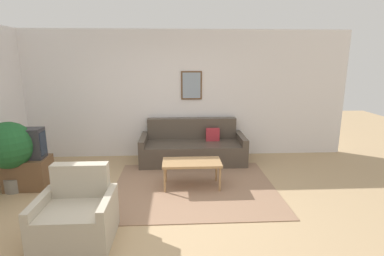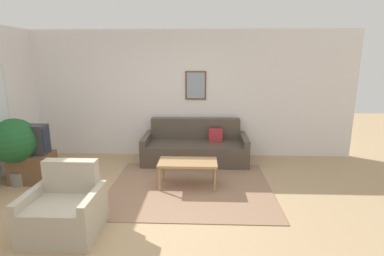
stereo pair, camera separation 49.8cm
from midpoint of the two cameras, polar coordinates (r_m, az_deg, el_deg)
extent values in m
plane|color=tan|center=(4.39, -5.23, -15.66)|extent=(16.00, 16.00, 0.00)
cube|color=#937056|center=(5.10, 2.53, -11.29)|extent=(2.67, 2.26, 0.01)
cube|color=silver|center=(6.50, -2.53, 6.40)|extent=(8.00, 0.06, 2.70)
cube|color=brown|center=(6.41, 2.97, 8.10)|extent=(0.44, 0.03, 0.60)
cube|color=#8999A8|center=(6.40, 2.97, 8.09)|extent=(0.38, 0.01, 0.54)
cube|color=#4C4238|center=(6.21, 2.87, -4.68)|extent=(1.89, 0.90, 0.42)
cube|color=#4C4238|center=(6.43, 2.88, -0.06)|extent=(1.89, 0.20, 0.44)
cube|color=#4C4238|center=(6.26, -6.39, -3.94)|extent=(0.12, 0.90, 0.56)
cube|color=#4C4238|center=(6.29, 12.11, -4.08)|extent=(0.12, 0.90, 0.56)
cube|color=#B22D38|center=(6.24, 6.81, -1.44)|extent=(0.28, 0.10, 0.28)
cube|color=#A87F51|center=(4.98, 2.08, -6.62)|extent=(0.97, 0.50, 0.04)
cylinder|color=#A87F51|center=(4.89, -3.24, -9.86)|extent=(0.04, 0.04, 0.41)
cylinder|color=#A87F51|center=(4.89, 7.33, -9.96)|extent=(0.04, 0.04, 0.41)
cylinder|color=#A87F51|center=(5.27, -2.81, -8.08)|extent=(0.04, 0.04, 0.41)
cylinder|color=#A87F51|center=(5.27, 6.94, -8.17)|extent=(0.04, 0.04, 0.41)
cube|color=brown|center=(5.84, -25.91, -6.79)|extent=(0.67, 0.49, 0.51)
cube|color=#2D2D33|center=(5.70, -26.42, -2.00)|extent=(0.59, 0.28, 0.50)
cube|color=#192333|center=(5.56, -23.73, -2.07)|extent=(0.01, 0.23, 0.39)
cube|color=#B2A893|center=(4.02, -19.90, -15.85)|extent=(0.68, 0.76, 0.44)
cube|color=#B2A893|center=(4.09, -18.81, -8.62)|extent=(0.68, 0.16, 0.42)
cube|color=#B2A893|center=(4.15, -25.07, -14.47)|extent=(0.09, 0.76, 0.56)
cube|color=#B2A893|center=(3.87, -14.48, -15.64)|extent=(0.09, 0.76, 0.56)
cylinder|color=slate|center=(5.86, -27.91, -8.39)|extent=(0.31, 0.31, 0.23)
cylinder|color=#51381E|center=(5.78, -28.15, -6.28)|extent=(0.04, 0.04, 0.22)
sphere|color=#1E5628|center=(5.67, -28.62, -2.17)|extent=(0.75, 0.75, 0.75)
cylinder|color=#383D42|center=(6.27, -27.93, -7.38)|extent=(0.28, 0.28, 0.16)
cylinder|color=#51381E|center=(6.23, -28.07, -6.18)|extent=(0.04, 0.04, 0.12)
sphere|color=#1E5628|center=(6.16, -28.29, -4.21)|extent=(0.39, 0.39, 0.39)
cylinder|color=#383D42|center=(6.20, -27.30, -7.25)|extent=(0.28, 0.28, 0.21)
cylinder|color=#51381E|center=(6.14, -27.50, -5.51)|extent=(0.04, 0.04, 0.18)
sphere|color=#1E5628|center=(6.05, -27.84, -2.36)|extent=(0.61, 0.61, 0.61)
camera|label=1|loc=(0.25, -87.43, 0.60)|focal=28.00mm
camera|label=2|loc=(0.25, 92.57, -0.60)|focal=28.00mm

